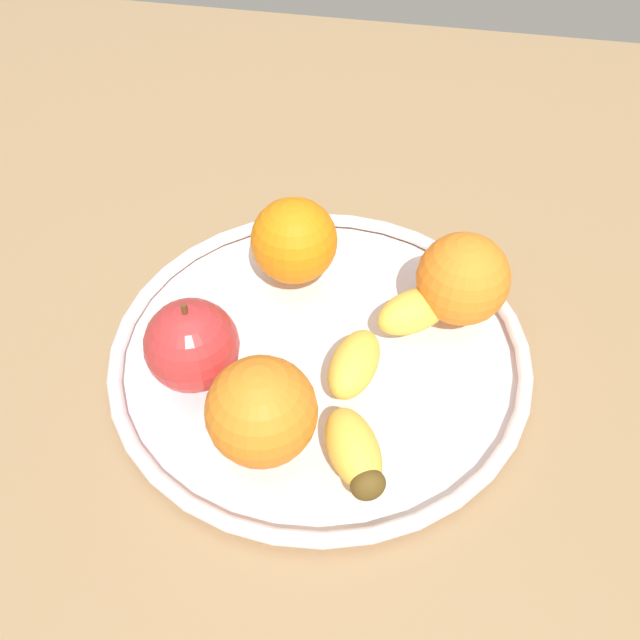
# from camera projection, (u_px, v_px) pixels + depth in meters

# --- Properties ---
(ground_plane) EXTENTS (1.26, 1.26, 0.04)m
(ground_plane) POSITION_uv_depth(u_px,v_px,m) (320.00, 373.00, 0.62)
(ground_plane) COLOR #9C7A54
(fruit_bowl) EXTENTS (0.35, 0.35, 0.02)m
(fruit_bowl) POSITION_uv_depth(u_px,v_px,m) (320.00, 351.00, 0.59)
(fruit_bowl) COLOR white
(fruit_bowl) RESTS_ON ground_plane
(banana) EXTENTS (0.22, 0.10, 0.04)m
(banana) POSITION_uv_depth(u_px,v_px,m) (375.00, 375.00, 0.54)
(banana) COLOR yellow
(banana) RESTS_ON fruit_bowl
(apple) EXTENTS (0.07, 0.07, 0.08)m
(apple) POSITION_uv_depth(u_px,v_px,m) (192.00, 345.00, 0.54)
(apple) COLOR red
(apple) RESTS_ON fruit_bowl
(orange_front_left) EXTENTS (0.08, 0.08, 0.08)m
(orange_front_left) POSITION_uv_depth(u_px,v_px,m) (463.00, 279.00, 0.59)
(orange_front_left) COLOR orange
(orange_front_left) RESTS_ON fruit_bowl
(orange_front_right) EXTENTS (0.08, 0.08, 0.08)m
(orange_front_right) POSITION_uv_depth(u_px,v_px,m) (294.00, 241.00, 0.62)
(orange_front_right) COLOR orange
(orange_front_right) RESTS_ON fruit_bowl
(orange_back_left) EXTENTS (0.08, 0.08, 0.08)m
(orange_back_left) POSITION_uv_depth(u_px,v_px,m) (261.00, 411.00, 0.49)
(orange_back_left) COLOR orange
(orange_back_left) RESTS_ON fruit_bowl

